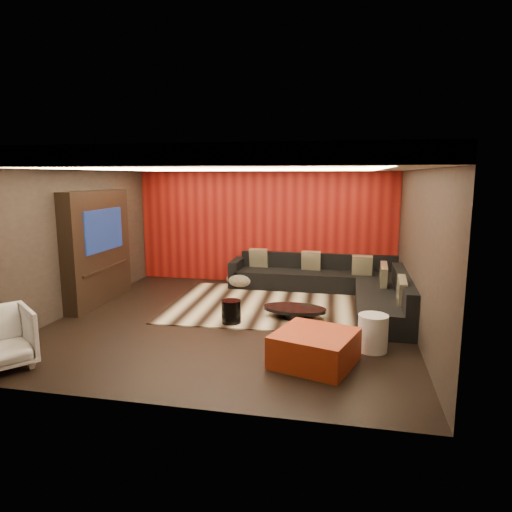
% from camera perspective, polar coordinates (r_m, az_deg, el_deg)
% --- Properties ---
extents(floor, '(6.00, 6.00, 0.02)m').
position_cam_1_polar(floor, '(7.98, -3.02, -8.18)').
color(floor, black).
rests_on(floor, ground).
extents(ceiling, '(6.00, 6.00, 0.02)m').
position_cam_1_polar(ceiling, '(7.59, -3.22, 12.49)').
color(ceiling, silver).
rests_on(ceiling, ground).
extents(wall_back, '(6.00, 0.02, 2.80)m').
position_cam_1_polar(wall_back, '(10.58, 1.09, 4.17)').
color(wall_back, black).
rests_on(wall_back, ground).
extents(wall_left, '(0.02, 6.00, 2.80)m').
position_cam_1_polar(wall_left, '(8.92, -22.17, 2.32)').
color(wall_left, black).
rests_on(wall_left, ground).
extents(wall_right, '(0.02, 6.00, 2.80)m').
position_cam_1_polar(wall_right, '(7.48, 19.77, 1.11)').
color(wall_right, black).
rests_on(wall_right, ground).
extents(red_feature_wall, '(5.98, 0.05, 2.78)m').
position_cam_1_polar(red_feature_wall, '(10.54, 1.05, 4.15)').
color(red_feature_wall, '#6B0C0A').
rests_on(red_feature_wall, ground).
extents(soffit_back, '(6.00, 0.60, 0.22)m').
position_cam_1_polar(soffit_back, '(10.22, 0.78, 11.21)').
color(soffit_back, silver).
rests_on(soffit_back, ground).
extents(soffit_front, '(6.00, 0.60, 0.22)m').
position_cam_1_polar(soffit_front, '(5.03, -11.39, 12.17)').
color(soffit_front, silver).
rests_on(soffit_front, ground).
extents(soffit_left, '(0.60, 4.80, 0.22)m').
position_cam_1_polar(soffit_left, '(8.68, -21.01, 10.75)').
color(soffit_left, silver).
rests_on(soffit_left, ground).
extents(soffit_right, '(0.60, 4.80, 0.22)m').
position_cam_1_polar(soffit_right, '(7.36, 17.94, 11.16)').
color(soffit_right, silver).
rests_on(soffit_right, ground).
extents(cove_back, '(4.80, 0.08, 0.04)m').
position_cam_1_polar(cove_back, '(9.88, 0.40, 10.72)').
color(cove_back, '#FFD899').
rests_on(cove_back, ground).
extents(cove_front, '(4.80, 0.08, 0.04)m').
position_cam_1_polar(cove_front, '(5.34, -9.90, 11.12)').
color(cove_front, '#FFD899').
rests_on(cove_front, ground).
extents(cove_left, '(0.08, 4.80, 0.04)m').
position_cam_1_polar(cove_left, '(8.50, -19.02, 10.29)').
color(cove_left, '#FFD899').
rests_on(cove_left, ground).
extents(cove_right, '(0.08, 4.80, 0.04)m').
position_cam_1_polar(cove_right, '(7.34, 15.22, 10.60)').
color(cove_right, '#FFD899').
rests_on(cove_right, ground).
extents(tv_surround, '(0.30, 2.00, 2.20)m').
position_cam_1_polar(tv_surround, '(9.37, -19.20, 0.99)').
color(tv_surround, black).
rests_on(tv_surround, ground).
extents(tv_screen, '(0.04, 1.30, 0.80)m').
position_cam_1_polar(tv_screen, '(9.25, -18.48, 3.11)').
color(tv_screen, black).
rests_on(tv_screen, ground).
extents(tv_shelf, '(0.04, 1.60, 0.04)m').
position_cam_1_polar(tv_shelf, '(9.36, -18.22, -1.45)').
color(tv_shelf, black).
rests_on(tv_shelf, ground).
extents(rug, '(4.12, 3.17, 0.02)m').
position_cam_1_polar(rug, '(8.90, 2.31, -6.11)').
color(rug, '#C4B48F').
rests_on(rug, floor).
extents(coffee_table, '(1.23, 1.23, 0.19)m').
position_cam_1_polar(coffee_table, '(8.08, 4.84, -7.05)').
color(coffee_table, black).
rests_on(coffee_table, rug).
extents(drum_stool, '(0.39, 0.39, 0.39)m').
position_cam_1_polar(drum_stool, '(7.78, -3.11, -6.95)').
color(drum_stool, black).
rests_on(drum_stool, rug).
extents(striped_pouf, '(0.89, 0.89, 0.37)m').
position_cam_1_polar(striped_pouf, '(10.19, -1.78, -2.86)').
color(striped_pouf, beige).
rests_on(striped_pouf, rug).
extents(white_side_table, '(0.50, 0.50, 0.53)m').
position_cam_1_polar(white_side_table, '(6.82, 14.39, -9.30)').
color(white_side_table, silver).
rests_on(white_side_table, floor).
extents(orange_ottoman, '(1.23, 1.23, 0.44)m').
position_cam_1_polar(orange_ottoman, '(6.24, 7.35, -11.34)').
color(orange_ottoman, maroon).
rests_on(orange_ottoman, floor).
extents(sectional_sofa, '(3.65, 3.50, 0.75)m').
position_cam_1_polar(sectional_sofa, '(9.46, 10.15, -3.70)').
color(sectional_sofa, black).
rests_on(sectional_sofa, floor).
extents(throw_pillows, '(3.17, 2.84, 0.50)m').
position_cam_1_polar(throw_pillows, '(9.40, 10.21, -1.56)').
color(throw_pillows, tan).
rests_on(throw_pillows, sectional_sofa).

